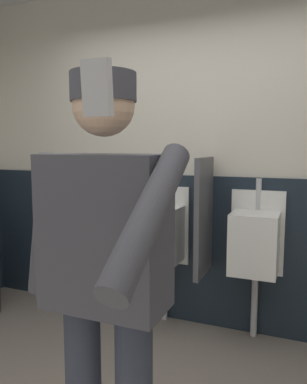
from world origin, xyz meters
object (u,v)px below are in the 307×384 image
(urinal_left, at_px, (161,233))
(person, at_px, (105,271))
(urinal_middle, at_px, (255,242))
(cell_phone, at_px, (97,88))

(urinal_left, height_order, person, person)
(urinal_middle, bearing_deg, cell_phone, -91.17)
(urinal_left, height_order, urinal_middle, same)
(urinal_left, distance_m, person, 1.72)
(person, bearing_deg, urinal_middle, 78.91)
(urinal_middle, relative_size, cell_phone, 11.27)
(urinal_middle, distance_m, cell_phone, 2.30)
(urinal_left, relative_size, person, 0.71)
(urinal_left, relative_size, cell_phone, 11.27)
(urinal_left, xyz_separation_m, person, (0.43, -1.65, 0.25))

